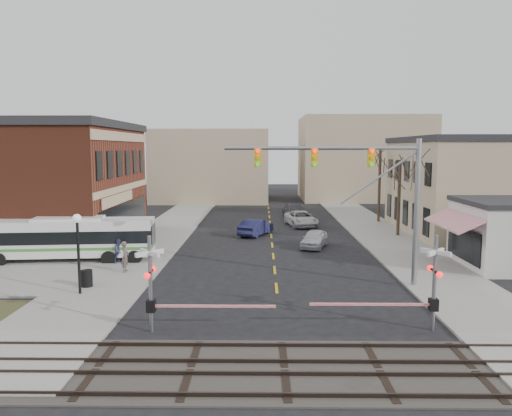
{
  "coord_description": "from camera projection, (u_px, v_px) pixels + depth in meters",
  "views": [
    {
      "loc": [
        -0.77,
        -24.13,
        7.5
      ],
      "look_at": [
        -1.19,
        9.09,
        3.5
      ],
      "focal_mm": 35.0,
      "sensor_mm": 36.0,
      "label": 1
    }
  ],
  "objects": [
    {
      "name": "car_c",
      "position": [
        301.0,
        219.0,
        48.12
      ],
      "size": [
        3.32,
        5.53,
        1.44
      ],
      "primitive_type": "imported",
      "rotation": [
        0.0,
        0.0,
        0.19
      ],
      "color": "#BEBEBE",
      "rests_on": "ground"
    },
    {
      "name": "trash_bin",
      "position": [
        87.0,
        278.0,
        26.69
      ],
      "size": [
        0.6,
        0.6,
        0.9
      ],
      "primitive_type": "cylinder",
      "color": "black",
      "rests_on": "sidewalk_west"
    },
    {
      "name": "traffic_signal_mast",
      "position": [
        364.0,
        181.0,
        26.49
      ],
      "size": [
        10.4,
        0.3,
        8.0
      ],
      "color": "gray",
      "rests_on": "ground"
    },
    {
      "name": "transit_bus",
      "position": [
        69.0,
        238.0,
        32.96
      ],
      "size": [
        11.14,
        3.49,
        2.82
      ],
      "color": "silver",
      "rests_on": "ground"
    },
    {
      "name": "pedestrian_near",
      "position": [
        125.0,
        257.0,
        29.83
      ],
      "size": [
        0.47,
        0.69,
        1.85
      ],
      "primitive_type": "imported",
      "rotation": [
        0.0,
        0.0,
        1.6
      ],
      "color": "#564945",
      "rests_on": "sidewalk_west"
    },
    {
      "name": "rr_crossing_west",
      "position": [
        161.0,
        285.0,
        20.23
      ],
      "size": [
        5.6,
        1.36,
        4.0
      ],
      "color": "gray",
      "rests_on": "ground"
    },
    {
      "name": "street_lamp",
      "position": [
        78.0,
        237.0,
        25.09
      ],
      "size": [
        0.44,
        0.44,
        4.1
      ],
      "color": "black",
      "rests_on": "sidewalk_west"
    },
    {
      "name": "car_b",
      "position": [
        256.0,
        227.0,
        43.02
      ],
      "size": [
        3.16,
        4.52,
        1.41
      ],
      "primitive_type": "imported",
      "rotation": [
        0.0,
        0.0,
        2.71
      ],
      "color": "#1A1C41",
      "rests_on": "ground"
    },
    {
      "name": "ground",
      "position": [
        278.0,
        299.0,
        24.85
      ],
      "size": [
        160.0,
        160.0,
        0.0
      ],
      "primitive_type": "plane",
      "color": "black",
      "rests_on": "ground"
    },
    {
      "name": "sidewalk_east",
      "position": [
        377.0,
        232.0,
        44.57
      ],
      "size": [
        5.0,
        60.0,
        0.12
      ],
      "primitive_type": "cube",
      "color": "gray",
      "rests_on": "ground"
    },
    {
      "name": "ballast_strip",
      "position": [
        285.0,
        370.0,
        16.9
      ],
      "size": [
        160.0,
        5.0,
        0.06
      ],
      "primitive_type": "cube",
      "color": "#332D28",
      "rests_on": "ground"
    },
    {
      "name": "rr_crossing_east",
      "position": [
        424.0,
        284.0,
        20.41
      ],
      "size": [
        5.6,
        1.36,
        4.0
      ],
      "color": "gray",
      "rests_on": "ground"
    },
    {
      "name": "car_a",
      "position": [
        314.0,
        239.0,
        37.8
      ],
      "size": [
        2.7,
        4.2,
        1.33
      ],
      "primitive_type": "imported",
      "rotation": [
        0.0,
        0.0,
        -0.31
      ],
      "color": "#B1B1B6",
      "rests_on": "ground"
    },
    {
      "name": "sidewalk_west",
      "position": [
        165.0,
        231.0,
        44.81
      ],
      "size": [
        5.0,
        60.0,
        0.12
      ],
      "primitive_type": "cube",
      "color": "gray",
      "rests_on": "ground"
    },
    {
      "name": "pedestrian_far",
      "position": [
        119.0,
        251.0,
        32.17
      ],
      "size": [
        0.95,
        0.97,
        1.58
      ],
      "primitive_type": "imported",
      "rotation": [
        0.0,
        0.0,
        0.87
      ],
      "color": "#3A3A66",
      "rests_on": "sidewalk_west"
    },
    {
      "name": "tree_east_b",
      "position": [
        399.0,
        198.0,
        42.19
      ],
      "size": [
        0.28,
        0.28,
        6.3
      ],
      "color": "#382B21",
      "rests_on": "sidewalk_east"
    },
    {
      "name": "tree_east_a",
      "position": [
        417.0,
        204.0,
        36.21
      ],
      "size": [
        0.28,
        0.28,
        6.75
      ],
      "color": "#382B21",
      "rests_on": "sidewalk_east"
    },
    {
      "name": "car_d",
      "position": [
        295.0,
        211.0,
        53.28
      ],
      "size": [
        2.74,
        5.51,
        1.54
      ],
      "primitive_type": "imported",
      "rotation": [
        0.0,
        0.0,
        0.11
      ],
      "color": "#424147",
      "rests_on": "ground"
    },
    {
      "name": "tree_east_c",
      "position": [
        379.0,
        186.0,
        50.07
      ],
      "size": [
        0.28,
        0.28,
        7.2
      ],
      "color": "#382B21",
      "rests_on": "sidewalk_east"
    },
    {
      "name": "rail_tracks",
      "position": [
        285.0,
        367.0,
        16.89
      ],
      "size": [
        160.0,
        3.91,
        0.14
      ],
      "color": "#2D231E",
      "rests_on": "ground"
    }
  ]
}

